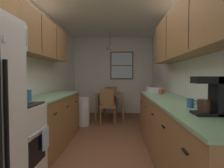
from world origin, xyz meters
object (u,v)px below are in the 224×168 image
at_px(dining_chair_near, 107,104).
at_px(storage_canister, 27,95).
at_px(dining_chair_far, 110,99).
at_px(dish_rack, 153,90).
at_px(dining_table, 110,98).
at_px(coffee_maker, 211,95).
at_px(mug_by_coffeemaker, 161,92).
at_px(mug_spare, 190,103).
at_px(table_serving_bowl, 107,93).
at_px(trash_bin, 83,112).
at_px(stove_range, 9,145).

distance_m(dining_chair_near, storage_canister, 2.62).
relative_size(dining_chair_far, dish_rack, 2.65).
relative_size(dining_table, coffee_maker, 2.45).
xyz_separation_m(dining_chair_far, mug_by_coffeemaker, (1.07, -2.48, 0.45)).
distance_m(mug_spare, table_serving_bowl, 3.60).
height_order(trash_bin, table_serving_bowl, table_serving_bowl).
bearing_deg(table_serving_bowl, dish_rack, -53.19).
bearing_deg(dining_chair_far, table_serving_bowl, -99.21).
relative_size(dining_table, table_serving_bowl, 4.15).
height_order(stove_range, dish_rack, stove_range).
distance_m(dining_chair_far, coffee_maker, 4.49).
relative_size(storage_canister, table_serving_bowl, 0.88).
relative_size(dining_chair_far, mug_spare, 8.12).
relative_size(coffee_maker, mug_spare, 2.98).
relative_size(storage_canister, mug_spare, 1.54).
bearing_deg(coffee_maker, trash_bin, 120.19).
height_order(stove_range, trash_bin, stove_range).
bearing_deg(storage_canister, dish_rack, 38.42).
bearing_deg(coffee_maker, dining_table, 105.75).
bearing_deg(stove_range, storage_canister, 90.74).
height_order(dish_rack, table_serving_bowl, dish_rack).
height_order(storage_canister, dish_rack, storage_canister).
height_order(dining_chair_far, storage_canister, storage_canister).
height_order(stove_range, mug_spare, stove_range).
distance_m(stove_range, dining_table, 3.54).
relative_size(dish_rack, table_serving_bowl, 1.74).
relative_size(stove_range, dish_rack, 3.24).
relative_size(stove_range, dining_chair_near, 1.22).
xyz_separation_m(coffee_maker, table_serving_bowl, (-1.17, 3.80, -0.32)).
height_order(dining_chair_far, mug_by_coffeemaker, mug_by_coffeemaker).
xyz_separation_m(dining_table, dining_chair_near, (-0.05, -0.57, -0.09)).
xyz_separation_m(trash_bin, mug_by_coffeemaker, (1.70, -1.09, 0.60)).
bearing_deg(storage_canister, mug_spare, -10.98).
bearing_deg(table_serving_bowl, mug_by_coffeemaker, -59.40).
relative_size(stove_range, table_serving_bowl, 5.64).
bearing_deg(dining_chair_far, dish_rack, -62.97).
xyz_separation_m(trash_bin, table_serving_bowl, (0.54, 0.87, 0.41)).
bearing_deg(dining_chair_near, mug_by_coffeemaker, -50.89).
distance_m(dining_chair_near, mug_by_coffeemaker, 1.80).
bearing_deg(mug_by_coffeemaker, dining_table, 118.74).
bearing_deg(stove_range, mug_spare, 1.29).
distance_m(stove_range, dish_rack, 2.81).
height_order(stove_range, dining_chair_far, stove_range).
relative_size(dining_chair_near, dining_chair_far, 1.00).
relative_size(trash_bin, mug_by_coffeemaker, 5.73).
bearing_deg(dining_table, trash_bin, -127.99).
xyz_separation_m(dining_chair_far, table_serving_bowl, (-0.09, -0.53, 0.25)).
distance_m(dining_chair_near, mug_spare, 3.04).
bearing_deg(trash_bin, dish_rack, -20.44).
xyz_separation_m(stove_range, mug_spare, (1.98, 0.04, 0.48)).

